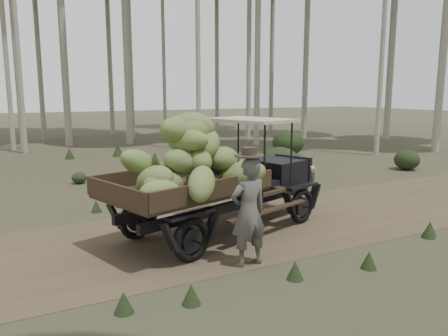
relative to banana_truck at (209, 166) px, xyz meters
The scene contains 5 objects.
ground 1.61m from the banana_truck, 156.37° to the left, with size 120.00×120.00×0.00m, color #473D2B.
dirt_track 1.61m from the banana_truck, 156.37° to the left, with size 70.00×4.00×0.01m, color brown.
banana_truck is the anchor object (origin of this frame).
farmer 1.62m from the banana_truck, 89.89° to the right, with size 0.70×0.52×2.01m.
undergrowth 2.79m from the banana_truck, ahead, with size 18.59×23.86×1.17m.
Camera 1 is at (-3.01, -7.80, 2.89)m, focal length 35.00 mm.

